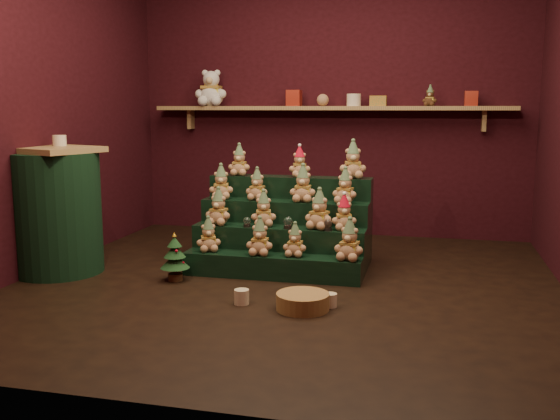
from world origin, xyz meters
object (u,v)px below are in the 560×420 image
(mini_christmas_tree, at_px, (175,257))
(white_bear, at_px, (211,83))
(mug_left, at_px, (242,297))
(wicker_basket, at_px, (303,301))
(brown_bear, at_px, (430,96))
(riser_tier_front, at_px, (272,266))
(side_table, at_px, (56,211))
(snow_globe_a, at_px, (247,222))
(mug_right, at_px, (330,300))
(snow_globe_b, at_px, (288,223))
(snow_globe_c, at_px, (328,225))

(mini_christmas_tree, relative_size, white_bear, 0.81)
(mug_left, relative_size, wicker_basket, 0.29)
(mini_christmas_tree, xyz_separation_m, brown_bear, (1.83, 1.94, 1.23))
(riser_tier_front, relative_size, mug_left, 13.94)
(side_table, bearing_deg, riser_tier_front, 26.78)
(snow_globe_a, height_order, white_bear, white_bear)
(mug_right, xyz_separation_m, wicker_basket, (-0.17, -0.10, 0.01))
(riser_tier_front, height_order, white_bear, white_bear)
(mug_left, bearing_deg, riser_tier_front, 87.27)
(side_table, relative_size, mug_right, 11.11)
(snow_globe_b, height_order, mug_right, snow_globe_b)
(side_table, bearing_deg, brown_bear, 52.93)
(riser_tier_front, relative_size, wicker_basket, 4.01)
(riser_tier_front, relative_size, mug_right, 15.49)
(snow_globe_c, bearing_deg, mini_christmas_tree, -159.44)
(snow_globe_c, bearing_deg, brown_bear, 64.48)
(mug_left, bearing_deg, wicker_basket, -2.17)
(mug_right, distance_m, brown_bear, 2.73)
(wicker_basket, bearing_deg, mug_left, 177.83)
(snow_globe_a, distance_m, mug_right, 1.16)
(white_bear, bearing_deg, snow_globe_a, -66.22)
(side_table, height_order, mug_right, side_table)
(riser_tier_front, bearing_deg, brown_bear, 55.95)
(snow_globe_a, relative_size, mug_left, 0.81)
(snow_globe_b, relative_size, white_bear, 0.21)
(side_table, distance_m, mug_left, 1.79)
(mini_christmas_tree, xyz_separation_m, wicker_basket, (1.09, -0.45, -0.13))
(mini_christmas_tree, height_order, mug_right, mini_christmas_tree)
(side_table, bearing_deg, snow_globe_c, 29.51)
(riser_tier_front, bearing_deg, snow_globe_b, 60.16)
(mini_christmas_tree, height_order, white_bear, white_bear)
(side_table, bearing_deg, mug_left, 3.79)
(snow_globe_c, bearing_deg, white_bear, 134.34)
(snow_globe_c, bearing_deg, snow_globe_a, -180.00)
(mini_christmas_tree, height_order, mug_left, mini_christmas_tree)
(riser_tier_front, bearing_deg, snow_globe_a, 146.92)
(side_table, relative_size, brown_bear, 5.25)
(brown_bear, bearing_deg, snow_globe_c, -104.96)
(riser_tier_front, height_order, mug_right, riser_tier_front)
(mini_christmas_tree, bearing_deg, side_table, 178.93)
(snow_globe_a, distance_m, white_bear, 2.08)
(mini_christmas_tree, xyz_separation_m, mug_left, (0.66, -0.43, -0.13))
(riser_tier_front, xyz_separation_m, mug_left, (-0.03, -0.69, -0.04))
(white_bear, distance_m, brown_bear, 2.22)
(mug_left, distance_m, brown_bear, 2.97)
(mini_christmas_tree, height_order, wicker_basket, mini_christmas_tree)
(mini_christmas_tree, relative_size, brown_bear, 1.97)
(riser_tier_front, relative_size, white_bear, 3.01)
(snow_globe_c, relative_size, mug_left, 0.92)
(white_bear, bearing_deg, mini_christmas_tree, -83.72)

